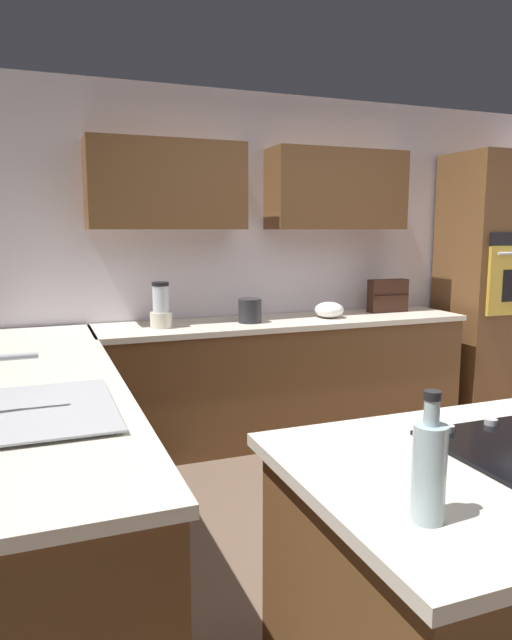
{
  "coord_description": "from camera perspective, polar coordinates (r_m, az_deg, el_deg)",
  "views": [
    {
      "loc": [
        1.85,
        2.22,
        1.57
      ],
      "look_at": [
        0.56,
        -1.13,
        1.01
      ],
      "focal_mm": 32.53,
      "sensor_mm": 36.0,
      "label": 1
    }
  ],
  "objects": [
    {
      "name": "lower_cabinets_side",
      "position": [
        2.99,
        -19.4,
        -14.01
      ],
      "size": [
        0.6,
        2.9,
        0.86
      ],
      "primitive_type": "cube",
      "color": "brown",
      "rests_on": "ground"
    },
    {
      "name": "kettle",
      "position": [
        4.2,
        -0.62,
        0.92
      ],
      "size": [
        0.17,
        0.17,
        0.17
      ],
      "primitive_type": "cylinder",
      "color": "#262628",
      "rests_on": "countertop_back"
    },
    {
      "name": "sink_unit",
      "position": [
        2.29,
        -19.8,
        -8.17
      ],
      "size": [
        0.46,
        0.7,
        0.23
      ],
      "color": "#515456",
      "rests_on": "countertop_side"
    },
    {
      "name": "countertop_side",
      "position": [
        2.85,
        -19.87,
        -5.63
      ],
      "size": [
        0.64,
        2.94,
        0.04
      ],
      "primitive_type": "cube",
      "color": "silver",
      "rests_on": "lower_cabinets_side"
    },
    {
      "name": "wall_oven",
      "position": [
        5.42,
        22.21,
        3.26
      ],
      "size": [
        0.8,
        0.66,
        2.2
      ],
      "color": "brown",
      "rests_on": "ground"
    },
    {
      "name": "wall_back",
      "position": [
        4.63,
        1.74,
        7.15
      ],
      "size": [
        6.0,
        0.44,
        2.6
      ],
      "color": "silver",
      "rests_on": "ground"
    },
    {
      "name": "spice_rack",
      "position": [
        4.87,
        12.84,
        2.35
      ],
      "size": [
        0.34,
        0.11,
        0.27
      ],
      "color": "#381E14",
      "rests_on": "countertop_back"
    },
    {
      "name": "mixing_bowl",
      "position": [
        4.47,
        7.22,
        1.0
      ],
      "size": [
        0.22,
        0.22,
        0.12
      ],
      "primitive_type": "ellipsoid",
      "color": "white",
      "rests_on": "countertop_back"
    },
    {
      "name": "lower_cabinets_back",
      "position": [
        4.46,
        2.88,
        -5.94
      ],
      "size": [
        2.8,
        0.6,
        0.86
      ],
      "primitive_type": "cube",
      "color": "brown",
      "rests_on": "ground"
    },
    {
      "name": "blender",
      "position": [
        4.02,
        -9.34,
        1.14
      ],
      "size": [
        0.15,
        0.15,
        0.32
      ],
      "color": "beige",
      "rests_on": "countertop_back"
    },
    {
      "name": "oil_bottle",
      "position": [
        1.43,
        16.65,
        -13.86
      ],
      "size": [
        0.08,
        0.08,
        0.31
      ],
      "color": "silver",
      "rests_on": "island_top"
    },
    {
      "name": "ground_plane",
      "position": [
        3.29,
        17.57,
        -20.09
      ],
      "size": [
        14.0,
        14.0,
        0.0
      ],
      "primitive_type": "plane",
      "color": "brown"
    },
    {
      "name": "countertop_back",
      "position": [
        4.36,
        2.92,
        -0.22
      ],
      "size": [
        2.84,
        0.64,
        0.04
      ],
      "primitive_type": "cube",
      "color": "silver",
      "rests_on": "lower_cabinets_back"
    }
  ]
}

